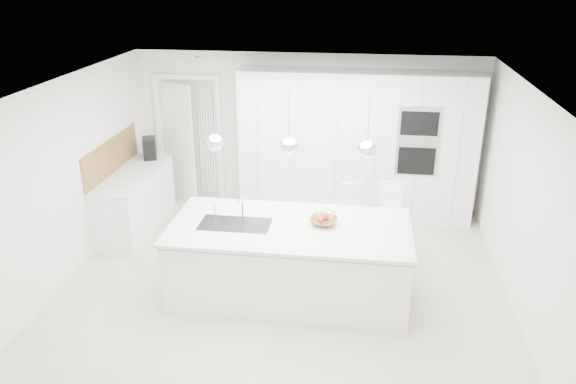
# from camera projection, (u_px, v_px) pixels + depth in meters

# --- Properties ---
(floor) EXTENTS (5.50, 5.50, 0.00)m
(floor) POSITION_uv_depth(u_px,v_px,m) (285.00, 280.00, 7.19)
(floor) COLOR beige
(floor) RESTS_ON ground
(wall_back) EXTENTS (5.50, 0.00, 5.50)m
(wall_back) POSITION_uv_depth(u_px,v_px,m) (307.00, 132.00, 9.01)
(wall_back) COLOR white
(wall_back) RESTS_ON ground
(wall_left) EXTENTS (0.00, 5.00, 5.00)m
(wall_left) POSITION_uv_depth(u_px,v_px,m) (69.00, 179.00, 7.07)
(wall_left) COLOR white
(wall_left) RESTS_ON ground
(ceiling) EXTENTS (5.50, 5.50, 0.00)m
(ceiling) POSITION_uv_depth(u_px,v_px,m) (284.00, 86.00, 6.24)
(ceiling) COLOR white
(ceiling) RESTS_ON wall_back
(tall_cabinets) EXTENTS (3.60, 0.60, 2.30)m
(tall_cabinets) POSITION_uv_depth(u_px,v_px,m) (356.00, 146.00, 8.67)
(tall_cabinets) COLOR white
(tall_cabinets) RESTS_ON floor
(oven_stack) EXTENTS (0.62, 0.04, 1.05)m
(oven_stack) POSITION_uv_depth(u_px,v_px,m) (418.00, 141.00, 8.19)
(oven_stack) COLOR #A5A5A8
(oven_stack) RESTS_ON tall_cabinets
(doorway_frame) EXTENTS (1.11, 0.08, 2.13)m
(doorway_frame) POSITION_uv_depth(u_px,v_px,m) (190.00, 141.00, 9.32)
(doorway_frame) COLOR white
(doorway_frame) RESTS_ON floor
(hallway_door) EXTENTS (0.76, 0.38, 2.00)m
(hallway_door) POSITION_uv_depth(u_px,v_px,m) (175.00, 143.00, 9.31)
(hallway_door) COLOR white
(hallway_door) RESTS_ON floor
(radiator) EXTENTS (0.32, 0.04, 1.40)m
(radiator) POSITION_uv_depth(u_px,v_px,m) (209.00, 152.00, 9.33)
(radiator) COLOR white
(radiator) RESTS_ON floor
(left_base_cabinets) EXTENTS (0.60, 1.80, 0.86)m
(left_base_cabinets) POSITION_uv_depth(u_px,v_px,m) (135.00, 202.00, 8.44)
(left_base_cabinets) COLOR white
(left_base_cabinets) RESTS_ON floor
(left_worktop) EXTENTS (0.62, 1.82, 0.04)m
(left_worktop) POSITION_uv_depth(u_px,v_px,m) (132.00, 174.00, 8.27)
(left_worktop) COLOR silver
(left_worktop) RESTS_ON left_base_cabinets
(oak_backsplash) EXTENTS (0.02, 1.80, 0.50)m
(oak_backsplash) POSITION_uv_depth(u_px,v_px,m) (111.00, 156.00, 8.20)
(oak_backsplash) COLOR olive
(oak_backsplash) RESTS_ON wall_left
(island_base) EXTENTS (2.80, 1.20, 0.86)m
(island_base) POSITION_uv_depth(u_px,v_px,m) (289.00, 263.00, 6.74)
(island_base) COLOR white
(island_base) RESTS_ON floor
(island_worktop) EXTENTS (2.84, 1.40, 0.04)m
(island_worktop) POSITION_uv_depth(u_px,v_px,m) (290.00, 227.00, 6.62)
(island_worktop) COLOR silver
(island_worktop) RESTS_ON island_base
(island_sink) EXTENTS (0.84, 0.44, 0.18)m
(island_sink) POSITION_uv_depth(u_px,v_px,m) (235.00, 230.00, 6.68)
(island_sink) COLOR #3F3F42
(island_sink) RESTS_ON island_worktop
(island_tap) EXTENTS (0.02, 0.02, 0.30)m
(island_tap) POSITION_uv_depth(u_px,v_px,m) (242.00, 206.00, 6.77)
(island_tap) COLOR white
(island_tap) RESTS_ON island_worktop
(pendant_left) EXTENTS (0.20, 0.20, 0.20)m
(pendant_left) POSITION_uv_depth(u_px,v_px,m) (215.00, 143.00, 6.29)
(pendant_left) COLOR white
(pendant_left) RESTS_ON ceiling
(pendant_mid) EXTENTS (0.20, 0.20, 0.20)m
(pendant_mid) POSITION_uv_depth(u_px,v_px,m) (289.00, 146.00, 6.18)
(pendant_mid) COLOR white
(pendant_mid) RESTS_ON ceiling
(pendant_right) EXTENTS (0.20, 0.20, 0.20)m
(pendant_right) POSITION_uv_depth(u_px,v_px,m) (367.00, 149.00, 6.07)
(pendant_right) COLOR white
(pendant_right) RESTS_ON ceiling
(fruit_bowl) EXTENTS (0.37, 0.37, 0.08)m
(fruit_bowl) POSITION_uv_depth(u_px,v_px,m) (323.00, 221.00, 6.63)
(fruit_bowl) COLOR olive
(fruit_bowl) RESTS_ON island_worktop
(espresso_machine) EXTENTS (0.29, 0.36, 0.33)m
(espresso_machine) POSITION_uv_depth(u_px,v_px,m) (149.00, 148.00, 8.84)
(espresso_machine) COLOR black
(espresso_machine) RESTS_ON left_worktop
(bar_stool_left) EXTENTS (0.48, 0.57, 1.05)m
(bar_stool_left) POSITION_uv_depth(u_px,v_px,m) (350.00, 223.00, 7.53)
(bar_stool_left) COLOR white
(bar_stool_left) RESTS_ON floor
(bar_stool_right) EXTENTS (0.53, 0.60, 1.10)m
(bar_stool_right) POSITION_uv_depth(u_px,v_px,m) (389.00, 225.00, 7.43)
(bar_stool_right) COLOR white
(bar_stool_right) RESTS_ON floor
(apple_a) EXTENTS (0.09, 0.09, 0.09)m
(apple_a) POSITION_uv_depth(u_px,v_px,m) (326.00, 218.00, 6.64)
(apple_a) COLOR #AB1D13
(apple_a) RESTS_ON fruit_bowl
(apple_b) EXTENTS (0.07, 0.07, 0.07)m
(apple_b) POSITION_uv_depth(u_px,v_px,m) (321.00, 221.00, 6.57)
(apple_b) COLOR #AB1D13
(apple_b) RESTS_ON fruit_bowl
(banana_bunch) EXTENTS (0.25, 0.18, 0.23)m
(banana_bunch) POSITION_uv_depth(u_px,v_px,m) (326.00, 214.00, 6.62)
(banana_bunch) COLOR gold
(banana_bunch) RESTS_ON fruit_bowl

